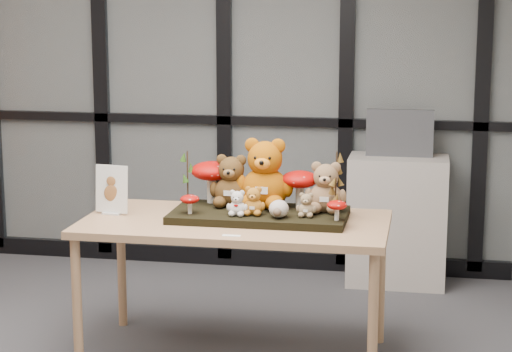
% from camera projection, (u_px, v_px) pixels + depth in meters
% --- Properties ---
extents(room_shell, '(5.00, 5.00, 5.00)m').
position_uv_depth(room_shell, '(3.00, 47.00, 4.06)').
color(room_shell, '#B3B2A9').
rests_on(room_shell, floor).
extents(glass_partition, '(4.90, 0.06, 2.78)m').
position_uv_depth(glass_partition, '(162.00, 67.00, 6.50)').
color(glass_partition, '#2D383F').
rests_on(glass_partition, floor).
extents(display_table, '(1.60, 0.80, 0.75)m').
position_uv_depth(display_table, '(235.00, 233.00, 4.85)').
color(display_table, tan).
rests_on(display_table, floor).
extents(diorama_tray, '(0.92, 0.46, 0.04)m').
position_uv_depth(diorama_tray, '(259.00, 215.00, 4.87)').
color(diorama_tray, black).
rests_on(diorama_tray, display_table).
extents(bear_pooh_yellow, '(0.31, 0.28, 0.41)m').
position_uv_depth(bear_pooh_yellow, '(265.00, 169.00, 4.92)').
color(bear_pooh_yellow, '#AC5606').
rests_on(bear_pooh_yellow, diorama_tray).
extents(bear_brown_medium, '(0.24, 0.21, 0.31)m').
position_uv_depth(bear_brown_medium, '(231.00, 178.00, 4.96)').
color(bear_brown_medium, '#4E3416').
rests_on(bear_brown_medium, diorama_tray).
extents(bear_tan_back, '(0.22, 0.20, 0.29)m').
position_uv_depth(bear_tan_back, '(326.00, 184.00, 4.84)').
color(bear_tan_back, olive).
rests_on(bear_tan_back, diorama_tray).
extents(bear_small_yellow, '(0.13, 0.11, 0.16)m').
position_uv_depth(bear_small_yellow, '(254.00, 199.00, 4.77)').
color(bear_small_yellow, '#B36C1D').
rests_on(bear_small_yellow, diorama_tray).
extents(bear_white_bow, '(0.11, 0.10, 0.15)m').
position_uv_depth(bear_white_bow, '(237.00, 201.00, 4.76)').
color(bear_white_bow, silver).
rests_on(bear_white_bow, diorama_tray).
extents(bear_beige_small, '(0.11, 0.10, 0.14)m').
position_uv_depth(bear_beige_small, '(306.00, 203.00, 4.73)').
color(bear_beige_small, '#8F7652').
rests_on(bear_beige_small, diorama_tray).
extents(plush_cream_hedgehog, '(0.08, 0.07, 0.10)m').
position_uv_depth(plush_cream_hedgehog, '(279.00, 208.00, 4.71)').
color(plush_cream_hedgehog, beige).
rests_on(plush_cream_hedgehog, diorama_tray).
extents(mushroom_back_left, '(0.23, 0.23, 0.25)m').
position_uv_depth(mushroom_back_left, '(212.00, 180.00, 5.05)').
color(mushroom_back_left, '#9B0805').
rests_on(mushroom_back_left, diorama_tray).
extents(mushroom_back_right, '(0.20, 0.20, 0.22)m').
position_uv_depth(mushroom_back_right, '(300.00, 187.00, 4.93)').
color(mushroom_back_right, '#9B0805').
rests_on(mushroom_back_right, diorama_tray).
extents(mushroom_front_left, '(0.10, 0.10, 0.11)m').
position_uv_depth(mushroom_front_left, '(190.00, 203.00, 4.80)').
color(mushroom_front_left, '#9B0805').
rests_on(mushroom_front_left, diorama_tray).
extents(mushroom_front_right, '(0.10, 0.10, 0.11)m').
position_uv_depth(mushroom_front_right, '(337.00, 209.00, 4.65)').
color(mushroom_front_right, '#9B0805').
rests_on(mushroom_front_right, diorama_tray).
extents(sprig_green_far_left, '(0.05, 0.05, 0.29)m').
position_uv_depth(sprig_green_far_left, '(188.00, 177.00, 5.03)').
color(sprig_green_far_left, '#143D0D').
rests_on(sprig_green_far_left, diorama_tray).
extents(sprig_green_mid_left, '(0.05, 0.05, 0.20)m').
position_uv_depth(sprig_green_mid_left, '(217.00, 184.00, 5.05)').
color(sprig_green_mid_left, '#143D0D').
rests_on(sprig_green_mid_left, diorama_tray).
extents(sprig_dry_far_right, '(0.05, 0.05, 0.31)m').
position_uv_depth(sprig_dry_far_right, '(336.00, 181.00, 4.86)').
color(sprig_dry_far_right, brown).
rests_on(sprig_dry_far_right, diorama_tray).
extents(sprig_dry_mid_right, '(0.05, 0.05, 0.20)m').
position_uv_depth(sprig_dry_mid_right, '(336.00, 197.00, 4.75)').
color(sprig_dry_mid_right, brown).
rests_on(sprig_dry_mid_right, diorama_tray).
extents(sprig_green_centre, '(0.05, 0.05, 0.22)m').
position_uv_depth(sprig_green_centre, '(258.00, 184.00, 5.02)').
color(sprig_green_centre, '#143D0D').
rests_on(sprig_green_centre, diorama_tray).
extents(sign_holder, '(0.19, 0.07, 0.27)m').
position_uv_depth(sign_holder, '(112.00, 192.00, 4.95)').
color(sign_holder, silver).
rests_on(sign_holder, display_table).
extents(label_card, '(0.09, 0.03, 0.00)m').
position_uv_depth(label_card, '(231.00, 236.00, 4.52)').
color(label_card, white).
rests_on(label_card, display_table).
extents(cabinet, '(0.65, 0.38, 0.86)m').
position_uv_depth(cabinet, '(397.00, 221.00, 6.16)').
color(cabinet, '#AEA49B').
rests_on(cabinet, floor).
extents(monitor, '(0.44, 0.05, 0.31)m').
position_uv_depth(monitor, '(400.00, 133.00, 6.07)').
color(monitor, '#47494E').
rests_on(monitor, cabinet).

